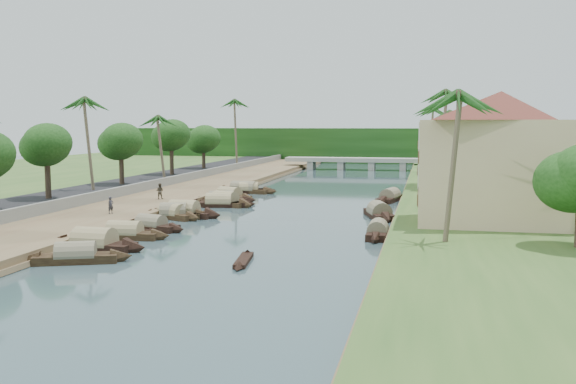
% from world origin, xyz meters
% --- Properties ---
extents(ground, '(220.00, 220.00, 0.00)m').
position_xyz_m(ground, '(0.00, 0.00, 0.00)').
color(ground, '#34494E').
rests_on(ground, ground).
extents(left_bank, '(10.00, 180.00, 0.80)m').
position_xyz_m(left_bank, '(-16.00, 20.00, 0.40)').
color(left_bank, brown).
rests_on(left_bank, ground).
extents(right_bank, '(16.00, 180.00, 1.20)m').
position_xyz_m(right_bank, '(19.00, 20.00, 0.60)').
color(right_bank, '#305120').
rests_on(right_bank, ground).
extents(road, '(8.00, 180.00, 1.40)m').
position_xyz_m(road, '(-24.50, 20.00, 0.70)').
color(road, black).
rests_on(road, ground).
extents(retaining_wall, '(0.40, 180.00, 1.10)m').
position_xyz_m(retaining_wall, '(-20.20, 20.00, 1.35)').
color(retaining_wall, slate).
rests_on(retaining_wall, left_bank).
extents(treeline, '(120.00, 14.00, 8.00)m').
position_xyz_m(treeline, '(0.00, 100.00, 4.00)').
color(treeline, '#12330D').
rests_on(treeline, ground).
extents(bridge, '(28.00, 4.00, 2.40)m').
position_xyz_m(bridge, '(0.00, 72.00, 1.72)').
color(bridge, gray).
rests_on(bridge, ground).
extents(building_near, '(14.85, 14.85, 10.20)m').
position_xyz_m(building_near, '(18.99, -2.00, 6.38)').
color(building_near, '#D3B88D').
rests_on(building_near, right_bank).
extents(building_mid, '(14.11, 14.11, 9.70)m').
position_xyz_m(building_mid, '(19.99, 14.00, 6.13)').
color(building_mid, '#DAA99A').
rests_on(building_mid, right_bank).
extents(building_far, '(15.59, 15.59, 10.20)m').
position_xyz_m(building_far, '(18.99, 28.00, 6.38)').
color(building_far, beige).
rests_on(building_far, right_bank).
extents(building_distant, '(12.62, 12.62, 9.20)m').
position_xyz_m(building_distant, '(19.99, 48.00, 5.88)').
color(building_distant, '#D3B88D').
rests_on(building_distant, right_bank).
extents(sampan_0, '(7.31, 4.09, 1.96)m').
position_xyz_m(sampan_0, '(-8.38, -16.99, 0.41)').
color(sampan_0, black).
rests_on(sampan_0, ground).
extents(sampan_1, '(8.24, 2.35, 2.40)m').
position_xyz_m(sampan_1, '(-9.38, -12.83, 0.42)').
color(sampan_1, black).
rests_on(sampan_1, ground).
extents(sampan_2, '(7.58, 2.00, 2.01)m').
position_xyz_m(sampan_2, '(-9.33, -8.25, 0.41)').
color(sampan_2, black).
rests_on(sampan_2, ground).
extents(sampan_3, '(7.04, 3.15, 1.91)m').
position_xyz_m(sampan_3, '(-8.97, -4.12, 0.41)').
color(sampan_3, black).
rests_on(sampan_3, ground).
extents(sampan_4, '(7.21, 4.43, 2.07)m').
position_xyz_m(sampan_4, '(-9.90, 2.75, 0.41)').
color(sampan_4, black).
rests_on(sampan_4, ground).
extents(sampan_5, '(7.95, 2.49, 2.48)m').
position_xyz_m(sampan_5, '(-9.16, 3.75, 0.42)').
color(sampan_5, black).
rests_on(sampan_5, ground).
extents(sampan_6, '(7.43, 3.22, 2.17)m').
position_xyz_m(sampan_6, '(-9.79, 2.74, 0.42)').
color(sampan_6, black).
rests_on(sampan_6, ground).
extents(sampan_7, '(8.30, 2.90, 2.17)m').
position_xyz_m(sampan_7, '(-8.34, 11.95, 0.41)').
color(sampan_7, black).
rests_on(sampan_7, ground).
extents(sampan_8, '(7.83, 4.64, 2.37)m').
position_xyz_m(sampan_8, '(-8.00, 12.94, 0.42)').
color(sampan_8, black).
rests_on(sampan_8, ground).
extents(sampan_9, '(8.17, 4.14, 2.07)m').
position_xyz_m(sampan_9, '(-9.03, 14.77, 0.41)').
color(sampan_9, black).
rests_on(sampan_9, ground).
extents(sampan_10, '(7.85, 4.80, 2.18)m').
position_xyz_m(sampan_10, '(-9.33, 18.70, 0.42)').
color(sampan_10, black).
rests_on(sampan_10, ground).
extents(sampan_11, '(7.18, 3.27, 2.05)m').
position_xyz_m(sampan_11, '(-9.04, 25.99, 0.41)').
color(sampan_11, black).
rests_on(sampan_11, ground).
extents(sampan_12, '(9.69, 3.05, 2.26)m').
position_xyz_m(sampan_12, '(-9.72, 26.27, 0.42)').
color(sampan_12, black).
rests_on(sampan_12, ground).
extents(sampan_13, '(7.45, 3.09, 2.03)m').
position_xyz_m(sampan_13, '(-9.11, 26.48, 0.41)').
color(sampan_13, black).
rests_on(sampan_13, ground).
extents(sampan_14, '(1.64, 7.54, 1.87)m').
position_xyz_m(sampan_14, '(9.85, -3.05, 0.41)').
color(sampan_14, black).
rests_on(sampan_14, ground).
extents(sampan_15, '(4.07, 8.53, 2.24)m').
position_xyz_m(sampan_15, '(9.19, 7.59, 0.42)').
color(sampan_15, black).
rests_on(sampan_15, ground).
extents(sampan_16, '(3.49, 9.02, 2.17)m').
position_xyz_m(sampan_16, '(9.44, 21.33, 0.41)').
color(sampan_16, black).
rests_on(sampan_16, ground).
extents(canoe_0, '(1.56, 5.87, 0.77)m').
position_xyz_m(canoe_0, '(2.12, -14.51, 0.10)').
color(canoe_0, black).
rests_on(canoe_0, ground).
extents(canoe_1, '(4.78, 1.91, 0.76)m').
position_xyz_m(canoe_1, '(-10.09, -4.66, 0.10)').
color(canoe_1, black).
rests_on(canoe_1, ground).
extents(canoe_2, '(4.81, 2.45, 0.71)m').
position_xyz_m(canoe_2, '(-9.65, 17.92, 0.10)').
color(canoe_2, black).
rests_on(canoe_2, ground).
extents(palm_0, '(3.20, 3.20, 11.15)m').
position_xyz_m(palm_0, '(15.00, -10.93, 10.58)').
color(palm_0, brown).
rests_on(palm_0, ground).
extents(palm_1, '(3.20, 3.20, 9.86)m').
position_xyz_m(palm_1, '(16.00, 7.38, 9.33)').
color(palm_1, brown).
rests_on(palm_1, ground).
extents(palm_2, '(3.20, 3.20, 13.00)m').
position_xyz_m(palm_2, '(15.00, 22.75, 12.35)').
color(palm_2, brown).
rests_on(palm_2, ground).
extents(palm_3, '(3.20, 3.20, 10.93)m').
position_xyz_m(palm_3, '(16.00, 38.01, 10.37)').
color(palm_3, brown).
rests_on(palm_3, ground).
extents(palm_5, '(3.20, 3.20, 11.91)m').
position_xyz_m(palm_5, '(-24.00, 13.02, 11.51)').
color(palm_5, brown).
rests_on(palm_5, ground).
extents(palm_6, '(3.20, 3.20, 10.04)m').
position_xyz_m(palm_6, '(-22.00, 28.74, 9.71)').
color(palm_6, brown).
rests_on(palm_6, ground).
extents(palm_7, '(3.20, 3.20, 11.82)m').
position_xyz_m(palm_7, '(14.00, 53.66, 11.22)').
color(palm_7, brown).
rests_on(palm_7, ground).
extents(palm_8, '(3.20, 3.20, 13.37)m').
position_xyz_m(palm_8, '(-20.50, 58.57, 12.91)').
color(palm_8, brown).
rests_on(palm_8, ground).
extents(tree_2, '(4.80, 4.80, 7.38)m').
position_xyz_m(tree_2, '(-24.00, 4.39, 6.71)').
color(tree_2, '#413225').
rests_on(tree_2, ground).
extents(tree_3, '(5.16, 5.16, 7.46)m').
position_xyz_m(tree_3, '(-24.00, 20.44, 6.65)').
color(tree_3, '#413225').
rests_on(tree_3, ground).
extents(tree_4, '(5.30, 5.30, 8.03)m').
position_xyz_m(tree_4, '(-24.00, 36.65, 7.16)').
color(tree_4, '#413225').
rests_on(tree_4, ground).
extents(tree_5, '(5.37, 5.37, 7.16)m').
position_xyz_m(tree_5, '(-24.00, 50.75, 6.29)').
color(tree_5, '#413225').
rests_on(tree_5, ground).
extents(tree_6, '(4.69, 4.69, 7.15)m').
position_xyz_m(tree_6, '(24.00, 29.96, 6.33)').
color(tree_6, '#413225').
rests_on(tree_6, ground).
extents(person_near, '(0.60, 0.68, 1.56)m').
position_xyz_m(person_near, '(-14.42, -0.74, 1.58)').
color(person_near, '#2C2B34').
rests_on(person_near, left_bank).
extents(person_far, '(0.91, 0.75, 1.72)m').
position_xyz_m(person_far, '(-14.78, 10.99, 1.66)').
color(person_far, '#383227').
rests_on(person_far, left_bank).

